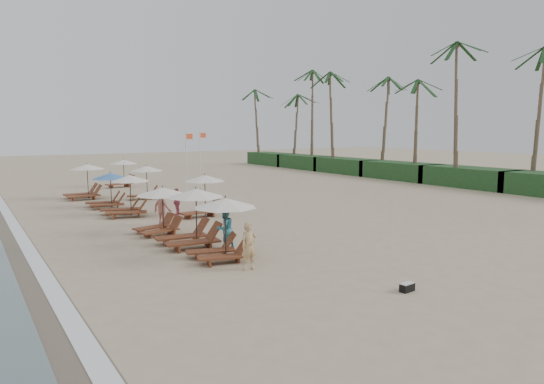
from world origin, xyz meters
TOP-DOWN VIEW (x-y plane):
  - ground at (0.00, 0.00)m, footprint 160.00×160.00m
  - foam_line at (-11.20, 10.00)m, footprint 0.50×140.00m
  - shrub_hedge at (22.00, 14.50)m, footprint 3.20×53.00m
  - palm_row at (21.91, 15.40)m, footprint 7.00×52.00m
  - lounger_station_0 at (-5.49, -2.37)m, footprint 2.54×2.31m
  - lounger_station_1 at (-5.58, 0.21)m, footprint 2.76×2.30m
  - lounger_station_2 at (-5.81, 3.12)m, footprint 2.54×2.40m
  - lounger_station_3 at (-5.78, 8.60)m, footprint 2.69×2.63m
  - lounger_station_4 at (-5.88, 12.06)m, footprint 2.61×2.29m
  - lounger_station_5 at (-6.25, 16.71)m, footprint 2.74×2.32m
  - inland_station_0 at (-2.31, 6.18)m, footprint 2.85×2.24m
  - inland_station_1 at (-2.77, 14.48)m, footprint 2.74×2.24m
  - inland_station_2 at (-2.14, 22.31)m, footprint 2.86×2.24m
  - beachgoer_near at (-5.28, -4.04)m, footprint 0.60×0.40m
  - beachgoer_mid_a at (-4.66, -1.06)m, footprint 0.90×0.76m
  - beachgoer_mid_b at (-4.99, 4.96)m, footprint 1.10×1.36m
  - beachgoer_far_a at (-3.38, 7.16)m, footprint 0.87×0.90m
  - duffel_bag at (-2.52, -8.44)m, footprint 0.48×0.28m
  - flag_pole_near at (1.12, 16.42)m, footprint 0.59×0.08m
  - flag_pole_far at (3.76, 19.74)m, footprint 0.60×0.08m

SIDE VIEW (x-z plane):
  - ground at x=0.00m, z-range 0.00..0.00m
  - foam_line at x=-11.20m, z-range 0.00..0.02m
  - duffel_bag at x=-2.52m, z-range 0.00..0.26m
  - beachgoer_far_a at x=-3.38m, z-range 0.00..1.51m
  - shrub_hedge at x=22.00m, z-range 0.00..1.60m
  - beachgoer_near at x=-5.28m, z-range 0.00..1.62m
  - beachgoer_mid_a at x=-4.66m, z-range 0.00..1.64m
  - beachgoer_mid_b at x=-4.99m, z-range 0.00..1.83m
  - lounger_station_3 at x=-5.78m, z-range -0.13..2.09m
  - lounger_station_4 at x=-5.88m, z-range -0.01..2.07m
  - lounger_station_1 at x=-5.58m, z-range -0.08..2.23m
  - lounger_station_5 at x=-6.25m, z-range -0.07..2.29m
  - lounger_station_2 at x=-5.81m, z-range 0.15..2.24m
  - lounger_station_0 at x=-5.49m, z-range 0.09..2.33m
  - inland_station_0 at x=-2.31m, z-range 0.17..2.40m
  - inland_station_2 at x=-2.14m, z-range 0.18..2.40m
  - inland_station_1 at x=-2.77m, z-range 0.25..2.48m
  - flag_pole_near at x=1.12m, z-range 0.25..4.81m
  - flag_pole_far at x=3.76m, z-range 0.25..4.85m
  - palm_row at x=21.91m, z-range 3.76..16.06m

